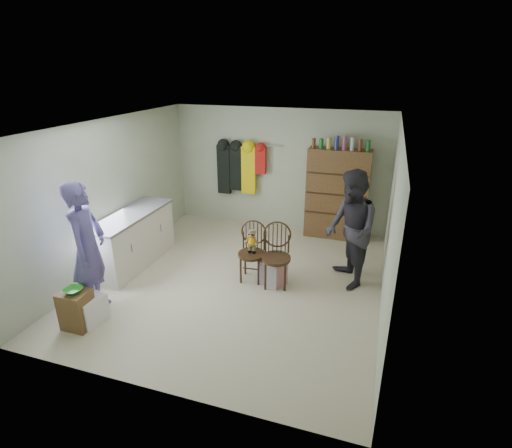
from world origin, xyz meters
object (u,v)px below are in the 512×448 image
(chair_front, at_px, (252,247))
(counter, at_px, (132,239))
(dresser, at_px, (337,194))
(chair_far, at_px, (276,252))

(chair_front, bearing_deg, counter, 178.41)
(counter, height_order, dresser, dresser)
(counter, bearing_deg, chair_front, 4.03)
(dresser, bearing_deg, chair_front, -116.04)
(chair_far, height_order, dresser, dresser)
(chair_front, bearing_deg, dresser, 58.34)
(counter, height_order, chair_far, chair_far)
(chair_front, height_order, chair_far, chair_far)
(chair_far, bearing_deg, dresser, 62.39)
(counter, xyz_separation_m, chair_far, (2.57, 0.11, 0.08))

